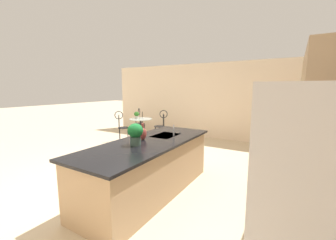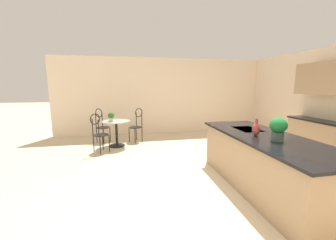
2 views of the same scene
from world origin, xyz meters
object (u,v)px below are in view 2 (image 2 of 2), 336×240
potted_plant_on_table (111,116)px  vase_on_counter (256,129)px  chair_toward_desk (99,131)px  chair_by_island (101,124)px  potted_plant_counter_near (278,128)px  bistro_table (117,131)px  chair_near_window (137,123)px

potted_plant_on_table → vase_on_counter: bearing=40.8°
vase_on_counter → chair_toward_desk: bearing=-131.2°
chair_toward_desk → potted_plant_on_table: chair_toward_desk is taller
chair_by_island → vase_on_counter: 4.57m
chair_toward_desk → vase_on_counter: vase_on_counter is taller
chair_toward_desk → potted_plant_counter_near: (2.82, 2.94, 0.55)m
bistro_table → chair_by_island: size_ratio=0.77×
chair_by_island → potted_plant_on_table: size_ratio=4.17×
potted_plant_counter_near → vase_on_counter: potted_plant_counter_near is taller
chair_toward_desk → bistro_table: bearing=141.5°
chair_near_window → potted_plant_on_table: bearing=-57.3°
bistro_table → chair_by_island: chair_by_island is taller
potted_plant_counter_near → vase_on_counter: 0.38m
chair_by_island → bistro_table: bearing=41.0°
potted_plant_counter_near → chair_by_island: bearing=-142.3°
chair_near_window → vase_on_counter: (3.39, 1.81, 0.46)m
chair_toward_desk → potted_plant_counter_near: potted_plant_counter_near is taller
chair_near_window → potted_plant_counter_near: 4.24m
potted_plant_counter_near → chair_toward_desk: bearing=-133.8°
bistro_table → vase_on_counter: vase_on_counter is taller
chair_near_window → potted_plant_on_table: size_ratio=4.17×
chair_near_window → chair_toward_desk: 1.37m
bistro_table → potted_plant_counter_near: bearing=37.1°
potted_plant_on_table → potted_plant_counter_near: size_ratio=0.72×
bistro_table → chair_by_island: bearing=-139.0°
chair_toward_desk → potted_plant_on_table: bearing=148.1°
bistro_table → chair_near_window: chair_near_window is taller
chair_by_island → potted_plant_counter_near: 4.93m
chair_by_island → potted_plant_on_table: chair_by_island is taller
potted_plant_on_table → potted_plant_counter_near: potted_plant_counter_near is taller
bistro_table → potted_plant_counter_near: potted_plant_counter_near is taller
chair_by_island → potted_plant_counter_near: (3.87, 2.99, 0.55)m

